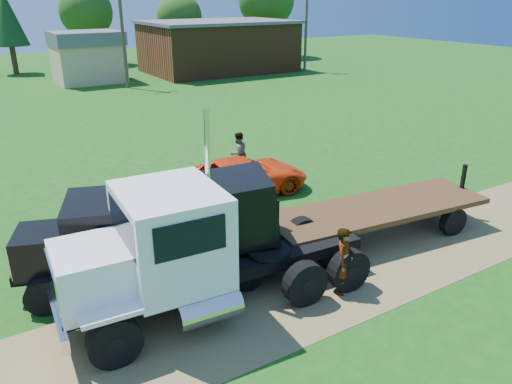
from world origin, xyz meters
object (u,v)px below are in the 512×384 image
spectator_a (344,261)px  black_dump_truck (158,228)px  orange_pickup (244,176)px  flatbed_trailer (377,213)px  white_semi_tractor (177,253)px

spectator_a → black_dump_truck: bearing=110.1°
orange_pickup → flatbed_trailer: (1.81, -6.01, 0.13)m
spectator_a → white_semi_tractor: bearing=129.0°
white_semi_tractor → orange_pickup: 8.90m
flatbed_trailer → spectator_a: (-3.35, -2.10, 0.12)m
black_dump_truck → orange_pickup: bearing=59.9°
black_dump_truck → orange_pickup: black_dump_truck is taller
white_semi_tractor → spectator_a: 4.67m
orange_pickup → white_semi_tractor: bearing=144.1°
flatbed_trailer → spectator_a: size_ratio=4.14×
white_semi_tractor → flatbed_trailer: 7.77m
orange_pickup → spectator_a: 8.26m
white_semi_tractor → black_dump_truck: size_ratio=1.18×
orange_pickup → spectator_a: (-1.54, -8.11, 0.24)m
white_semi_tractor → spectator_a: size_ratio=4.39×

